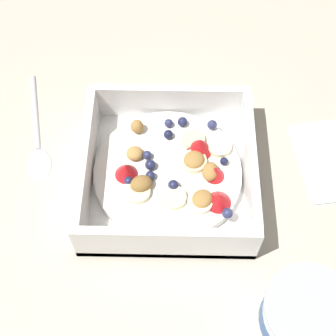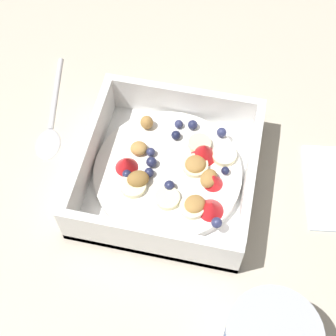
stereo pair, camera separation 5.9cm
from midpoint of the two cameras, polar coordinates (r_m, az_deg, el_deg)
ground_plane at (r=0.62m, az=2.89°, el=-0.77°), size 2.40×2.40×0.00m
fruit_bowl at (r=0.60m, az=3.00°, el=-0.77°), size 0.20×0.20×0.06m
spoon at (r=0.67m, az=-10.92°, el=4.54°), size 0.06×0.17×0.01m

